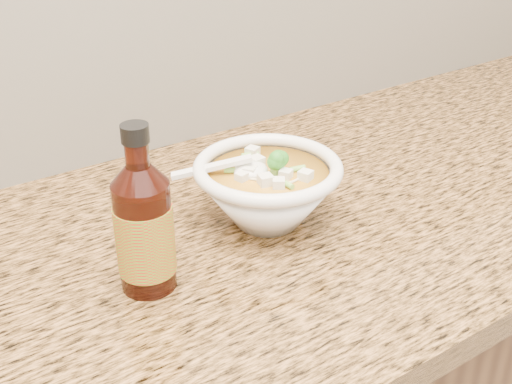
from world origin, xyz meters
TOP-DOWN VIEW (x-y plane):
  - counter_slab at (0.00, 1.68)m, footprint 4.00×0.68m
  - soup_bowl at (0.25, 1.66)m, footprint 0.22×0.21m
  - hot_sauce_bottle at (0.04, 1.62)m, footprint 0.08×0.08m

SIDE VIEW (x-z plane):
  - counter_slab at x=0.00m, z-range 0.86..0.90m
  - soup_bowl at x=0.25m, z-range 0.89..1.01m
  - hot_sauce_bottle at x=0.04m, z-range 0.87..1.09m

